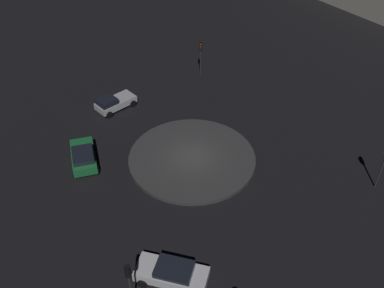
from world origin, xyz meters
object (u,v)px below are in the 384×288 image
(car_green, at_px, (83,156))
(car_silver, at_px, (114,103))
(traffic_light_southeast, at_px, (201,52))
(traffic_light_north, at_px, (129,279))
(car_white, at_px, (172,273))
(traffic_light_west, at_px, (384,160))

(car_green, distance_m, car_silver, 7.99)
(car_silver, relative_size, traffic_light_southeast, 1.09)
(car_green, relative_size, car_silver, 1.05)
(car_green, bearing_deg, traffic_light_north, -173.25)
(car_green, distance_m, traffic_light_southeast, 17.52)
(traffic_light_north, bearing_deg, car_silver, 25.46)
(car_white, distance_m, traffic_light_southeast, 25.49)
(car_white, xyz_separation_m, traffic_light_southeast, (12.57, -22.09, 1.93))
(traffic_light_west, height_order, traffic_light_north, traffic_light_north)
(car_green, distance_m, traffic_light_west, 23.15)
(car_green, height_order, traffic_light_west, traffic_light_west)
(car_silver, bearing_deg, car_white, -114.40)
(car_white, bearing_deg, traffic_light_southeast, -79.70)
(car_silver, bearing_deg, traffic_light_southeast, -4.63)
(car_silver, xyz_separation_m, traffic_light_north, (-15.00, 14.75, 2.25))
(traffic_light_west, height_order, traffic_light_southeast, traffic_light_west)
(car_white, height_order, traffic_light_southeast, traffic_light_southeast)
(car_white, relative_size, traffic_light_southeast, 1.28)
(traffic_light_north, bearing_deg, traffic_light_southeast, 5.36)
(car_silver, height_order, traffic_light_southeast, traffic_light_southeast)
(car_green, height_order, traffic_light_southeast, traffic_light_southeast)
(car_green, height_order, traffic_light_north, traffic_light_north)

